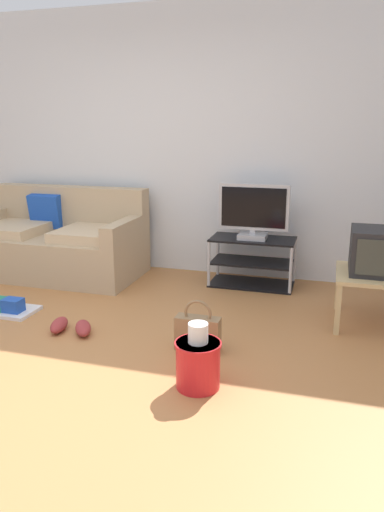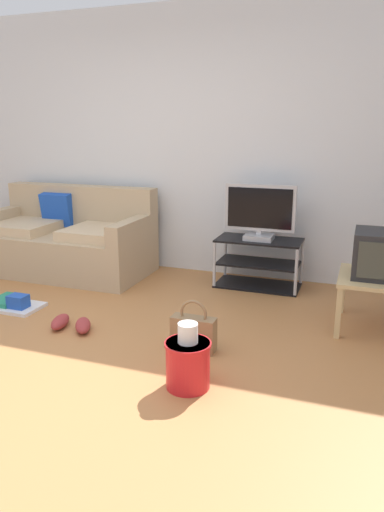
{
  "view_description": "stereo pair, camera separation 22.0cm",
  "coord_description": "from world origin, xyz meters",
  "px_view_note": "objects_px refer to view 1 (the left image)",
  "views": [
    {
      "loc": [
        1.66,
        -2.45,
        1.53
      ],
      "look_at": [
        0.64,
        1.01,
        0.55
      ],
      "focal_mm": 33.93,
      "sensor_mm": 36.0,
      "label": 1
    },
    {
      "loc": [
        1.87,
        -2.38,
        1.53
      ],
      "look_at": [
        0.64,
        1.01,
        0.55
      ],
      "focal_mm": 33.93,
      "sensor_mm": 36.0,
      "label": 2
    }
  ],
  "objects_px": {
    "flat_tv": "(253,212)",
    "handbag": "(198,332)",
    "tv_stand": "(252,262)",
    "side_table": "(376,280)",
    "floor_tray": "(7,307)",
    "cleaning_bucket": "(198,361)",
    "sneakers_pair": "(71,326)",
    "crt_tv": "(379,251)",
    "couch": "(57,243)"
  },
  "relations": [
    {
      "from": "flat_tv",
      "to": "sneakers_pair",
      "type": "distance_m",
      "value": 2.0
    },
    {
      "from": "handbag",
      "to": "floor_tray",
      "type": "height_order",
      "value": "handbag"
    },
    {
      "from": "flat_tv",
      "to": "crt_tv",
      "type": "bearing_deg",
      "value": -31.91
    },
    {
      "from": "flat_tv",
      "to": "handbag",
      "type": "distance_m",
      "value": 1.63
    },
    {
      "from": "handbag",
      "to": "floor_tray",
      "type": "xyz_separation_m",
      "value": [
        -1.75,
        0.23,
        -0.09
      ]
    },
    {
      "from": "cleaning_bucket",
      "to": "sneakers_pair",
      "type": "distance_m",
      "value": 1.26
    },
    {
      "from": "flat_tv",
      "to": "cleaning_bucket",
      "type": "distance_m",
      "value": 2.07
    },
    {
      "from": "flat_tv",
      "to": "side_table",
      "type": "xyz_separation_m",
      "value": [
        1.08,
        -0.69,
        -0.36
      ]
    },
    {
      "from": "cleaning_bucket",
      "to": "floor_tray",
      "type": "height_order",
      "value": "cleaning_bucket"
    },
    {
      "from": "tv_stand",
      "to": "cleaning_bucket",
      "type": "xyz_separation_m",
      "value": [
        0.02,
        -2.02,
        -0.07
      ]
    },
    {
      "from": "tv_stand",
      "to": "flat_tv",
      "type": "xyz_separation_m",
      "value": [
        -0.0,
        -0.02,
        0.5
      ]
    },
    {
      "from": "side_table",
      "to": "couch",
      "type": "bearing_deg",
      "value": 170.34
    },
    {
      "from": "cleaning_bucket",
      "to": "floor_tray",
      "type": "bearing_deg",
      "value": 159.43
    },
    {
      "from": "couch",
      "to": "tv_stand",
      "type": "relative_size",
      "value": 2.19
    },
    {
      "from": "handbag",
      "to": "floor_tray",
      "type": "relative_size",
      "value": 0.76
    },
    {
      "from": "crt_tv",
      "to": "side_table",
      "type": "bearing_deg",
      "value": -90.0
    },
    {
      "from": "tv_stand",
      "to": "side_table",
      "type": "distance_m",
      "value": 1.31
    },
    {
      "from": "floor_tray",
      "to": "side_table",
      "type": "bearing_deg",
      "value": 11.39
    },
    {
      "from": "tv_stand",
      "to": "side_table",
      "type": "relative_size",
      "value": 1.35
    },
    {
      "from": "handbag",
      "to": "sneakers_pair",
      "type": "xyz_separation_m",
      "value": [
        -1.01,
        0.02,
        -0.09
      ]
    },
    {
      "from": "flat_tv",
      "to": "sneakers_pair",
      "type": "height_order",
      "value": "flat_tv"
    },
    {
      "from": "side_table",
      "to": "sneakers_pair",
      "type": "distance_m",
      "value": 2.38
    },
    {
      "from": "crt_tv",
      "to": "tv_stand",
      "type": "bearing_deg",
      "value": 147.25
    },
    {
      "from": "floor_tray",
      "to": "crt_tv",
      "type": "bearing_deg",
      "value": 11.7
    },
    {
      "from": "couch",
      "to": "sneakers_pair",
      "type": "relative_size",
      "value": 4.31
    },
    {
      "from": "handbag",
      "to": "flat_tv",
      "type": "bearing_deg",
      "value": 85.52
    },
    {
      "from": "handbag",
      "to": "crt_tv",
      "type": "bearing_deg",
      "value": 34.94
    },
    {
      "from": "couch",
      "to": "side_table",
      "type": "bearing_deg",
      "value": -9.66
    },
    {
      "from": "couch",
      "to": "floor_tray",
      "type": "xyz_separation_m",
      "value": [
        0.18,
        -1.13,
        -0.29
      ]
    },
    {
      "from": "side_table",
      "to": "sneakers_pair",
      "type": "xyz_separation_m",
      "value": [
        -2.22,
        -0.81,
        -0.32
      ]
    },
    {
      "from": "couch",
      "to": "tv_stand",
      "type": "height_order",
      "value": "couch"
    },
    {
      "from": "side_table",
      "to": "handbag",
      "type": "xyz_separation_m",
      "value": [
        -1.2,
        -0.82,
        -0.23
      ]
    },
    {
      "from": "floor_tray",
      "to": "cleaning_bucket",
      "type": "bearing_deg",
      "value": -20.57
    },
    {
      "from": "tv_stand",
      "to": "crt_tv",
      "type": "height_order",
      "value": "crt_tv"
    },
    {
      "from": "crt_tv",
      "to": "cleaning_bucket",
      "type": "xyz_separation_m",
      "value": [
        -1.07,
        -1.32,
        -0.43
      ]
    },
    {
      "from": "tv_stand",
      "to": "side_table",
      "type": "bearing_deg",
      "value": -33.35
    },
    {
      "from": "flat_tv",
      "to": "floor_tray",
      "type": "bearing_deg",
      "value": -145.42
    },
    {
      "from": "flat_tv",
      "to": "handbag",
      "type": "relative_size",
      "value": 1.8
    },
    {
      "from": "sneakers_pair",
      "to": "tv_stand",
      "type": "bearing_deg",
      "value": 53.33
    },
    {
      "from": "side_table",
      "to": "cleaning_bucket",
      "type": "relative_size",
      "value": 1.46
    },
    {
      "from": "cleaning_bucket",
      "to": "tv_stand",
      "type": "bearing_deg",
      "value": 90.48
    },
    {
      "from": "couch",
      "to": "crt_tv",
      "type": "bearing_deg",
      "value": -9.38
    },
    {
      "from": "side_table",
      "to": "cleaning_bucket",
      "type": "xyz_separation_m",
      "value": [
        -1.07,
        -1.3,
        -0.2
      ]
    },
    {
      "from": "side_table",
      "to": "handbag",
      "type": "distance_m",
      "value": 1.48
    },
    {
      "from": "tv_stand",
      "to": "floor_tray",
      "type": "xyz_separation_m",
      "value": [
        -1.87,
        -1.31,
        -0.2
      ]
    },
    {
      "from": "tv_stand",
      "to": "sneakers_pair",
      "type": "xyz_separation_m",
      "value": [
        -1.13,
        -1.52,
        -0.19
      ]
    },
    {
      "from": "crt_tv",
      "to": "sneakers_pair",
      "type": "distance_m",
      "value": 2.43
    },
    {
      "from": "side_table",
      "to": "crt_tv",
      "type": "bearing_deg",
      "value": 90.0
    },
    {
      "from": "cleaning_bucket",
      "to": "sneakers_pair",
      "type": "relative_size",
      "value": 1.0
    },
    {
      "from": "couch",
      "to": "cleaning_bucket",
      "type": "relative_size",
      "value": 4.33
    }
  ]
}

